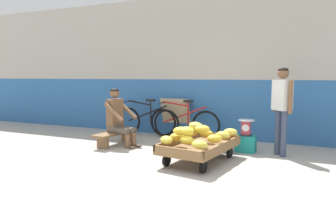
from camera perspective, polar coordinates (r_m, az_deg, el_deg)
The scene contains 12 objects.
ground_plane at distance 4.33m, azimuth -0.86°, elevation -12.15°, with size 80.00×80.00×0.00m, color #A39E93.
back_wall at distance 7.09m, azimuth 9.88°, elevation 8.08°, with size 16.00×0.30×3.17m.
banana_cart at distance 5.13m, azimuth 5.80°, elevation -6.38°, with size 1.06×1.56×0.36m.
banana_pile at distance 5.04m, azimuth 5.24°, elevation -4.06°, with size 1.03×1.38×0.26m.
low_bench at distance 6.44m, azimuth -9.54°, elevation -4.14°, with size 0.40×1.12×0.27m.
vendor_seated at distance 6.32m, azimuth -9.03°, elevation -0.96°, with size 0.72×0.56×1.14m.
plastic_crate at distance 5.96m, azimuth 13.92°, elevation -5.60°, with size 0.36×0.28×0.30m.
weighing_scale at distance 5.91m, azimuth 14.00°, elevation -2.72°, with size 0.30×0.30×0.29m.
bicycle_near_left at distance 7.30m, azimuth -3.86°, elevation -1.58°, with size 1.66×0.48×0.86m.
bicycle_far_left at distance 7.04m, azimuth 2.89°, elevation -1.88°, with size 1.66×0.48×0.86m.
sign_board at distance 7.31m, azimuth 1.48°, elevation -0.92°, with size 0.70×0.27×0.87m.
customer_adult at distance 5.73m, azimuth 20.00°, elevation 1.82°, with size 0.36×0.38×1.53m.
Camera 1 is at (1.70, -3.73, 1.39)m, focal length 33.54 mm.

